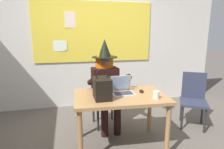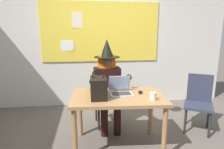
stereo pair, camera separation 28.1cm
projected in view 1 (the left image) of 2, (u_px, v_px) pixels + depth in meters
name	position (u px, v px, depth m)	size (l,w,h in m)	color
ground_plane	(114.00, 149.00, 2.63)	(24.00, 24.00, 0.00)	#5B544C
wall_back_bulletin	(94.00, 41.00, 4.01)	(5.41, 1.89, 2.71)	silver
desk_main	(120.00, 102.00, 2.58)	(1.24, 0.84, 0.74)	#A37547
chair_at_desk	(104.00, 94.00, 3.29)	(0.45, 0.45, 0.92)	black
person_costumed	(106.00, 80.00, 3.12)	(0.61, 0.68, 1.44)	black
laptop	(122.00, 89.00, 2.63)	(0.30, 0.29, 0.23)	#B7B7BC
computer_mouse	(141.00, 91.00, 2.67)	(0.06, 0.10, 0.03)	black
handbag	(102.00, 88.00, 2.40)	(0.20, 0.30, 0.38)	black
coffee_mug	(156.00, 95.00, 2.42)	(0.08, 0.08, 0.10)	silver
chair_extra_corner	(194.00, 97.00, 3.24)	(0.57, 0.57, 0.89)	#2D3347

